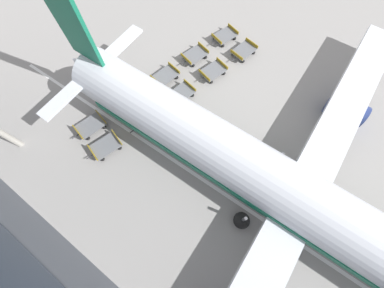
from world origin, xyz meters
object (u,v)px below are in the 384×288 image
object	(u,v)px
baggage_dolly_row_near_col_a	(225,36)
baggage_dolly_row_near_col_e	(91,126)
baggage_dolly_row_near_col_d	(130,100)
baggage_dolly_row_mid_a_col_b	(213,71)
baggage_dolly_row_near_col_b	(195,55)
baggage_dolly_row_mid_a_col_d	(147,120)
baggage_dolly_row_mid_a_col_a	(244,51)
baggage_dolly_row_mid_a_col_e	(106,146)
baggage_dolly_row_mid_a_col_c	(181,94)
airplane	(318,211)
baggage_dolly_row_near_col_c	(165,76)

from	to	relation	value
baggage_dolly_row_near_col_a	baggage_dolly_row_near_col_e	world-z (taller)	same
baggage_dolly_row_near_col_d	baggage_dolly_row_mid_a_col_b	bearing A→B (deg)	148.74
baggage_dolly_row_near_col_b	baggage_dolly_row_mid_a_col_d	world-z (taller)	same
baggage_dolly_row_near_col_a	baggage_dolly_row_near_col_d	world-z (taller)	same
baggage_dolly_row_mid_a_col_a	baggage_dolly_row_mid_a_col_d	world-z (taller)	same
baggage_dolly_row_mid_a_col_a	baggage_dolly_row_mid_a_col_e	bearing A→B (deg)	-14.10
baggage_dolly_row_near_col_e	baggage_dolly_row_mid_a_col_c	xyz separation A→B (m)	(-7.59, 4.57, 0.00)
airplane	baggage_dolly_row_mid_a_col_e	world-z (taller)	airplane
airplane	baggage_dolly_row_near_col_d	distance (m)	18.17
airplane	baggage_dolly_row_near_col_d	xyz separation A→B (m)	(-0.18, -17.98, -2.66)
baggage_dolly_row_near_col_b	baggage_dolly_row_mid_a_col_b	size ratio (longest dim) A/B	1.00
baggage_dolly_row_near_col_e	baggage_dolly_row_mid_a_col_e	distance (m)	2.62
airplane	baggage_dolly_row_near_col_e	bearing A→B (deg)	-78.02
baggage_dolly_row_mid_a_col_a	baggage_dolly_row_mid_a_col_d	distance (m)	12.76
baggage_dolly_row_mid_a_col_b	baggage_dolly_row_mid_a_col_c	distance (m)	4.24
baggage_dolly_row_mid_a_col_a	baggage_dolly_row_mid_a_col_e	distance (m)	17.01
baggage_dolly_row_near_col_c	baggage_dolly_row_mid_a_col_c	size ratio (longest dim) A/B	1.00
baggage_dolly_row_mid_a_col_d	baggage_dolly_row_mid_a_col_e	xyz separation A→B (m)	(4.09, -1.19, 0.00)
airplane	baggage_dolly_row_near_col_a	bearing A→B (deg)	-129.54
baggage_dolly_row_mid_a_col_b	baggage_dolly_row_mid_a_col_c	size ratio (longest dim) A/B	1.00
baggage_dolly_row_near_col_b	baggage_dolly_row_near_col_c	distance (m)	4.05
airplane	baggage_dolly_row_near_col_e	distance (m)	19.57
baggage_dolly_row_mid_a_col_d	baggage_dolly_row_near_col_c	bearing A→B (deg)	-160.85
baggage_dolly_row_near_col_b	baggage_dolly_row_near_col_d	xyz separation A→B (m)	(8.14, -1.83, 0.00)
airplane	baggage_dolly_row_near_col_c	bearing A→B (deg)	-104.41
baggage_dolly_row_near_col_b	baggage_dolly_row_near_col_e	xyz separation A→B (m)	(12.35, -2.82, 0.00)
baggage_dolly_row_near_col_a	airplane	bearing A→B (deg)	50.46
baggage_dolly_row_near_col_b	baggage_dolly_row_near_col_e	bearing A→B (deg)	-12.85
baggage_dolly_row_near_col_b	baggage_dolly_row_mid_a_col_e	size ratio (longest dim) A/B	1.00
baggage_dolly_row_mid_a_col_a	baggage_dolly_row_mid_a_col_e	world-z (taller)	same
airplane	baggage_dolly_row_mid_a_col_b	size ratio (longest dim) A/B	14.37
baggage_dolly_row_near_col_c	baggage_dolly_row_mid_a_col_c	world-z (taller)	same
baggage_dolly_row_near_col_b	baggage_dolly_row_mid_a_col_e	xyz separation A→B (m)	(12.99, -0.28, 0.00)
baggage_dolly_row_near_col_b	baggage_dolly_row_mid_a_col_a	distance (m)	5.22
baggage_dolly_row_near_col_d	baggage_dolly_row_near_col_e	distance (m)	4.32
baggage_dolly_row_near_col_c	baggage_dolly_row_near_col_d	size ratio (longest dim) A/B	1.00
baggage_dolly_row_near_col_b	baggage_dolly_row_near_col_e	size ratio (longest dim) A/B	1.00
baggage_dolly_row_near_col_a	baggage_dolly_row_mid_a_col_e	size ratio (longest dim) A/B	1.00
baggage_dolly_row_near_col_a	baggage_dolly_row_near_col_b	xyz separation A→B (m)	(4.13, -1.07, 0.00)
baggage_dolly_row_near_col_a	baggage_dolly_row_near_col_c	xyz separation A→B (m)	(8.10, -1.87, 0.00)
baggage_dolly_row_mid_a_col_c	baggage_dolly_row_mid_a_col_d	xyz separation A→B (m)	(4.15, -0.84, 0.00)
airplane	baggage_dolly_row_mid_a_col_b	world-z (taller)	airplane
airplane	baggage_dolly_row_near_col_b	bearing A→B (deg)	-117.26
baggage_dolly_row_mid_a_col_a	baggage_dolly_row_mid_a_col_d	xyz separation A→B (m)	(12.41, -2.96, 0.00)
baggage_dolly_row_mid_a_col_b	baggage_dolly_row_mid_a_col_c	bearing A→B (deg)	-13.42
baggage_dolly_row_mid_a_col_d	baggage_dolly_row_near_col_b	bearing A→B (deg)	-174.17
baggage_dolly_row_near_col_b	baggage_dolly_row_mid_a_col_a	bearing A→B (deg)	132.22
baggage_dolly_row_near_col_e	baggage_dolly_row_mid_a_col_d	world-z (taller)	same
airplane	baggage_dolly_row_near_col_b	size ratio (longest dim) A/B	14.37
baggage_dolly_row_near_col_c	baggage_dolly_row_mid_a_col_c	bearing A→B (deg)	72.82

